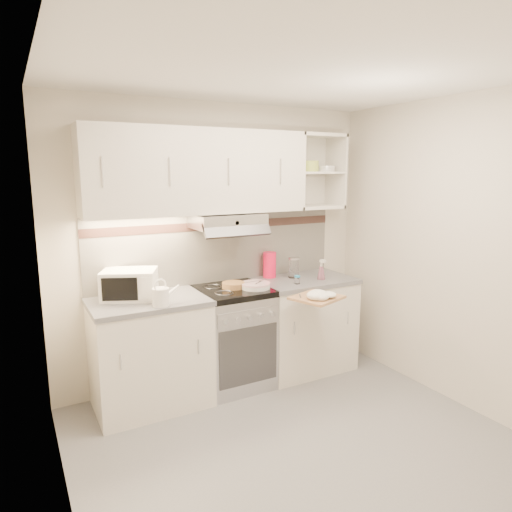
{
  "coord_description": "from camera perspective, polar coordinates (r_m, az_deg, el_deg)",
  "views": [
    {
      "loc": [
        -1.68,
        -2.38,
        1.91
      ],
      "look_at": [
        0.15,
        0.95,
        1.2
      ],
      "focal_mm": 32.0,
      "sensor_mm": 36.0,
      "label": 1
    }
  ],
  "objects": [
    {
      "name": "plate_stack",
      "position": [
        3.98,
        -0.08,
        -3.7
      ],
      "size": [
        0.26,
        0.26,
        0.05
      ],
      "rotation": [
        0.0,
        0.0,
        0.2
      ],
      "color": "silver",
      "rests_on": "electric_range"
    },
    {
      "name": "dish_towel",
      "position": [
        3.79,
        7.67,
        -4.57
      ],
      "size": [
        0.35,
        0.32,
        0.08
      ],
      "primitive_type": null,
      "rotation": [
        0.0,
        0.0,
        -0.24
      ],
      "color": "white",
      "rests_on": "cutting_board"
    },
    {
      "name": "bread_loaf",
      "position": [
        3.99,
        -2.84,
        -3.66
      ],
      "size": [
        0.2,
        0.2,
        0.05
      ],
      "primitive_type": "cylinder",
      "color": "#B79640",
      "rests_on": "electric_range"
    },
    {
      "name": "watering_can",
      "position": [
        3.53,
        -11.72,
        -4.9
      ],
      "size": [
        0.24,
        0.15,
        0.21
      ],
      "rotation": [
        0.0,
        0.0,
        0.36
      ],
      "color": "white",
      "rests_on": "worktop_left"
    },
    {
      "name": "ground",
      "position": [
        3.48,
        5.81,
        -22.65
      ],
      "size": [
        3.0,
        3.0,
        0.0
      ],
      "primitive_type": "plane",
      "color": "gray",
      "rests_on": "ground"
    },
    {
      "name": "base_cabinet_right",
      "position": [
        4.5,
        5.88,
        -8.64
      ],
      "size": [
        0.9,
        0.6,
        0.86
      ],
      "primitive_type": "cube",
      "color": "silver",
      "rests_on": "ground"
    },
    {
      "name": "spice_jar",
      "position": [
        4.14,
        5.18,
        -2.95
      ],
      "size": [
        0.05,
        0.05,
        0.08
      ],
      "rotation": [
        0.0,
        0.0,
        -0.12
      ],
      "color": "white",
      "rests_on": "worktop_right"
    },
    {
      "name": "room_shell",
      "position": [
        3.23,
        2.7,
        5.62
      ],
      "size": [
        3.04,
        2.84,
        2.52
      ],
      "color": "beige",
      "rests_on": "ground"
    },
    {
      "name": "microwave",
      "position": [
        3.77,
        -15.51,
        -3.43
      ],
      "size": [
        0.5,
        0.45,
        0.23
      ],
      "rotation": [
        0.0,
        0.0,
        -0.42
      ],
      "color": "white",
      "rests_on": "worktop_left"
    },
    {
      "name": "base_cabinet_left",
      "position": [
        3.9,
        -13.05,
        -11.96
      ],
      "size": [
        0.9,
        0.6,
        0.86
      ],
      "primitive_type": "cube",
      "color": "silver",
      "rests_on": "ground"
    },
    {
      "name": "pink_pitcher",
      "position": [
        4.36,
        1.71,
        -1.09
      ],
      "size": [
        0.13,
        0.12,
        0.25
      ],
      "rotation": [
        0.0,
        0.0,
        0.3
      ],
      "color": "#FF103F",
      "rests_on": "worktop_right"
    },
    {
      "name": "worktop_left",
      "position": [
        3.75,
        -13.34,
        -5.59
      ],
      "size": [
        0.92,
        0.62,
        0.04
      ],
      "primitive_type": "cube",
      "color": "slate",
      "rests_on": "base_cabinet_left"
    },
    {
      "name": "electric_range",
      "position": [
        4.13,
        -2.86,
        -10.05
      ],
      "size": [
        0.6,
        0.6,
        0.9
      ],
      "color": "#B7B7BC",
      "rests_on": "ground"
    },
    {
      "name": "spray_bottle",
      "position": [
        4.33,
        8.16,
        -1.88
      ],
      "size": [
        0.08,
        0.08,
        0.2
      ],
      "rotation": [
        0.0,
        0.0,
        0.13
      ],
      "color": "pink",
      "rests_on": "worktop_right"
    },
    {
      "name": "glass_jar",
      "position": [
        4.37,
        4.73,
        -1.43
      ],
      "size": [
        0.1,
        0.1,
        0.2
      ],
      "rotation": [
        0.0,
        0.0,
        0.41
      ],
      "color": "white",
      "rests_on": "worktop_right"
    },
    {
      "name": "cutting_board",
      "position": [
        3.83,
        7.61,
        -5.18
      ],
      "size": [
        0.47,
        0.44,
        0.02
      ],
      "primitive_type": "cube",
      "rotation": [
        0.0,
        0.0,
        0.33
      ],
      "color": "tan",
      "rests_on": "base_cabinet_right"
    },
    {
      "name": "worktop_right",
      "position": [
        4.37,
        5.99,
        -3.06
      ],
      "size": [
        0.92,
        0.62,
        0.04
      ],
      "primitive_type": "cube",
      "color": "slate",
      "rests_on": "base_cabinet_right"
    }
  ]
}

